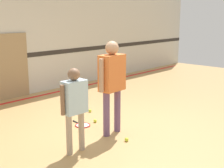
{
  "coord_description": "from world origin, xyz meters",
  "views": [
    {
      "loc": [
        -3.87,
        -3.59,
        2.03
      ],
      "look_at": [
        -0.07,
        -0.11,
        0.89
      ],
      "focal_mm": 50.0,
      "sensor_mm": 36.0,
      "label": 1
    }
  ],
  "objects_px": {
    "tennis_ball_near_instructor": "(127,139)",
    "tennis_ball_by_spare_racket": "(95,121)",
    "tennis_ball_stray_left": "(90,111)",
    "racket_spare_on_floor": "(82,125)",
    "person_instructor": "(112,78)",
    "person_student_left": "(75,101)"
  },
  "relations": [
    {
      "from": "person_instructor",
      "to": "person_student_left",
      "type": "relative_size",
      "value": 1.25
    },
    {
      "from": "person_instructor",
      "to": "tennis_ball_stray_left",
      "type": "height_order",
      "value": "person_instructor"
    },
    {
      "from": "tennis_ball_by_spare_racket",
      "to": "racket_spare_on_floor",
      "type": "bearing_deg",
      "value": 168.67
    },
    {
      "from": "tennis_ball_near_instructor",
      "to": "tennis_ball_stray_left",
      "type": "height_order",
      "value": "same"
    },
    {
      "from": "racket_spare_on_floor",
      "to": "tennis_ball_stray_left",
      "type": "bearing_deg",
      "value": -45.77
    },
    {
      "from": "person_instructor",
      "to": "racket_spare_on_floor",
      "type": "relative_size",
      "value": 3.27
    },
    {
      "from": "tennis_ball_stray_left",
      "to": "person_student_left",
      "type": "bearing_deg",
      "value": -139.81
    },
    {
      "from": "tennis_ball_near_instructor",
      "to": "tennis_ball_by_spare_racket",
      "type": "xyz_separation_m",
      "value": [
        0.3,
        1.04,
        0.0
      ]
    },
    {
      "from": "tennis_ball_near_instructor",
      "to": "tennis_ball_stray_left",
      "type": "bearing_deg",
      "value": 66.73
    },
    {
      "from": "tennis_ball_by_spare_racket",
      "to": "person_student_left",
      "type": "bearing_deg",
      "value": -147.01
    },
    {
      "from": "person_student_left",
      "to": "racket_spare_on_floor",
      "type": "height_order",
      "value": "person_student_left"
    },
    {
      "from": "tennis_ball_stray_left",
      "to": "person_instructor",
      "type": "bearing_deg",
      "value": -116.33
    },
    {
      "from": "tennis_ball_by_spare_racket",
      "to": "tennis_ball_stray_left",
      "type": "height_order",
      "value": "same"
    },
    {
      "from": "person_student_left",
      "to": "racket_spare_on_floor",
      "type": "bearing_deg",
      "value": 45.35
    },
    {
      "from": "tennis_ball_near_instructor",
      "to": "tennis_ball_by_spare_racket",
      "type": "height_order",
      "value": "same"
    },
    {
      "from": "person_instructor",
      "to": "tennis_ball_stray_left",
      "type": "distance_m",
      "value": 1.62
    },
    {
      "from": "racket_spare_on_floor",
      "to": "person_student_left",
      "type": "bearing_deg",
      "value": 141.07
    },
    {
      "from": "person_student_left",
      "to": "tennis_ball_by_spare_racket",
      "type": "relative_size",
      "value": 19.52
    },
    {
      "from": "person_student_left",
      "to": "tennis_ball_near_instructor",
      "type": "bearing_deg",
      "value": -18.01
    },
    {
      "from": "tennis_ball_by_spare_racket",
      "to": "person_instructor",
      "type": "bearing_deg",
      "value": -107.31
    },
    {
      "from": "racket_spare_on_floor",
      "to": "tennis_ball_near_instructor",
      "type": "bearing_deg",
      "value": -172.75
    },
    {
      "from": "tennis_ball_by_spare_racket",
      "to": "tennis_ball_stray_left",
      "type": "distance_m",
      "value": 0.67
    }
  ]
}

